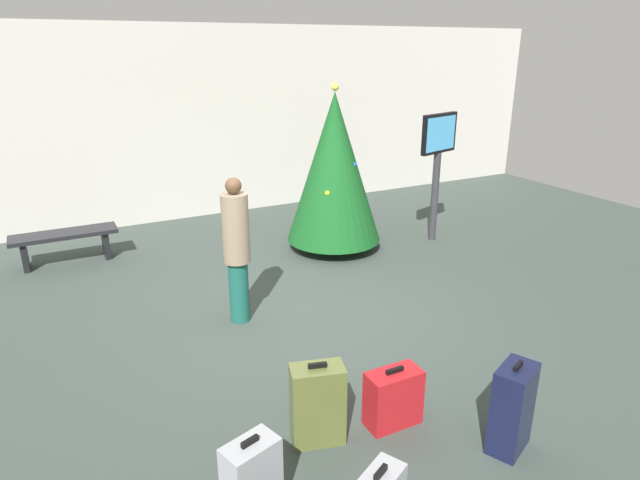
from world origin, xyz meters
TOP-DOWN VIEW (x-y plane):
  - ground_plane at (0.00, 0.00)m, footprint 16.00×16.00m
  - back_wall at (0.00, 4.68)m, footprint 16.00×0.20m
  - holiday_tree at (1.46, 1.84)m, footprint 1.47×1.47m
  - flight_info_kiosk at (3.14, 1.45)m, footprint 0.80×0.30m
  - waiting_bench at (-2.37, 3.16)m, footprint 1.48×0.44m
  - traveller_0 at (-0.70, 0.23)m, footprint 0.34×0.34m
  - suitcase_1 at (-0.85, -2.05)m, footprint 0.48×0.35m
  - suitcase_2 at (0.47, -2.84)m, footprint 0.44×0.37m
  - suitcase_3 at (-1.59, -2.51)m, footprint 0.43×0.32m
  - suitcase_4 at (-0.18, -2.16)m, footprint 0.47×0.25m

SIDE VIEW (x-z plane):
  - ground_plane at x=0.00m, z-range 0.00..0.00m
  - suitcase_4 at x=-0.18m, z-range -0.02..0.53m
  - suitcase_3 at x=-1.59m, z-range -0.02..0.61m
  - suitcase_1 at x=-0.85m, z-range -0.02..0.71m
  - waiting_bench at x=-2.37m, z-range 0.12..0.60m
  - suitcase_2 at x=0.47m, z-range -0.02..0.76m
  - traveller_0 at x=-0.70m, z-range 0.05..1.78m
  - holiday_tree at x=1.46m, z-range 0.02..2.59m
  - flight_info_kiosk at x=3.14m, z-range 0.40..2.48m
  - back_wall at x=0.00m, z-range 0.00..3.46m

